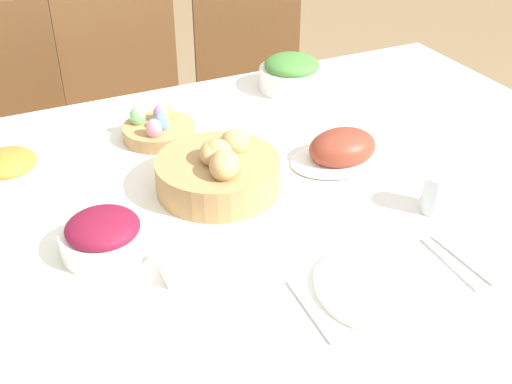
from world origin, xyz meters
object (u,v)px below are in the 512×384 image
object	(u,v)px
fork	(310,311)
knife	(449,264)
ham_platter	(342,150)
drinking_cup	(437,193)
bread_basket	(219,171)
egg_basket	(158,129)
green_salad_bowl	(291,73)
beet_salad_bowl	(104,235)
spoon	(462,259)
chair_far_left	(5,140)
chair_far_center	(136,115)
butter_dish	(196,259)
dinner_plate	(383,285)
chair_far_right	(259,91)
carrot_bowl	(8,170)

from	to	relation	value
fork	knife	xyz separation A→B (m)	(0.29, 0.00, 0.00)
ham_platter	drinking_cup	world-z (taller)	drinking_cup
bread_basket	knife	bearing A→B (deg)	-55.98
egg_basket	green_salad_bowl	bearing A→B (deg)	16.33
beet_salad_bowl	green_salad_bowl	xyz separation A→B (m)	(0.67, 0.52, 0.01)
beet_salad_bowl	drinking_cup	world-z (taller)	drinking_cup
bread_basket	spoon	distance (m)	0.52
egg_basket	spoon	distance (m)	0.79
chair_far_left	beet_salad_bowl	bearing A→B (deg)	-77.54
beet_salad_bowl	knife	distance (m)	0.64
spoon	chair_far_center	bearing A→B (deg)	98.50
bread_basket	drinking_cup	size ratio (longest dim) A/B	3.14
green_salad_bowl	butter_dish	distance (m)	0.83
chair_far_left	ham_platter	world-z (taller)	chair_far_left
ham_platter	fork	bearing A→B (deg)	-127.41
fork	drinking_cup	distance (m)	0.41
chair_far_center	knife	bearing A→B (deg)	-83.30
beet_salad_bowl	egg_basket	bearing A→B (deg)	59.59
dinner_plate	egg_basket	bearing A→B (deg)	104.53
ham_platter	butter_dish	bearing A→B (deg)	-153.63
chair_far_right	bread_basket	world-z (taller)	chair_far_right
ham_platter	knife	distance (m)	0.42
bread_basket	butter_dish	size ratio (longest dim) A/B	2.00
chair_far_left	carrot_bowl	bearing A→B (deg)	-85.26
bread_basket	knife	world-z (taller)	bread_basket
fork	ham_platter	bearing A→B (deg)	54.77
carrot_bowl	bread_basket	bearing A→B (deg)	-27.63
bread_basket	beet_salad_bowl	distance (m)	0.30
ham_platter	drinking_cup	size ratio (longest dim) A/B	2.97
chair_far_left	knife	distance (m)	1.52
dinner_plate	spoon	xyz separation A→B (m)	(0.18, 0.00, -0.00)
green_salad_bowl	bread_basket	bearing A→B (deg)	-133.66
dinner_plate	butter_dish	xyz separation A→B (m)	(-0.28, 0.19, 0.01)
chair_far_left	knife	xyz separation A→B (m)	(0.67, -1.35, 0.25)
chair_far_left	bread_basket	bearing A→B (deg)	-60.97
knife	bread_basket	bearing A→B (deg)	126.21
fork	butter_dish	world-z (taller)	butter_dish
bread_basket	chair_far_right	bearing A→B (deg)	59.94
chair_far_right	chair_far_center	bearing A→B (deg)	-174.69
egg_basket	spoon	size ratio (longest dim) A/B	1.10
egg_basket	ham_platter	bearing A→B (deg)	-39.32
chair_far_left	carrot_bowl	xyz separation A→B (m)	(-0.02, -0.72, 0.28)
bread_basket	beet_salad_bowl	size ratio (longest dim) A/B	1.64
fork	butter_dish	distance (m)	0.23
dinner_plate	fork	bearing A→B (deg)	180.00
ham_platter	green_salad_bowl	bearing A→B (deg)	78.26
fork	spoon	bearing A→B (deg)	2.18
chair_far_center	beet_salad_bowl	xyz separation A→B (m)	(-0.34, -1.04, 0.28)
chair_far_right	drinking_cup	xyz separation A→B (m)	(-0.17, -1.19, 0.29)
spoon	drinking_cup	distance (m)	0.17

